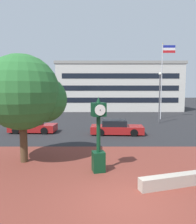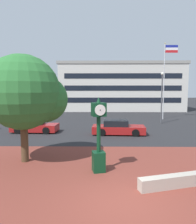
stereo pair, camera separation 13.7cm
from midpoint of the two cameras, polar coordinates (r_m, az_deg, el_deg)
The scene contains 10 objects.
ground_plane at distance 8.12m, azimuth 7.66°, elevation -22.97°, with size 200.00×200.00×0.00m, color #262628.
plaza_brick_paving at distance 9.56m, azimuth 6.46°, elevation -18.26°, with size 44.00×11.24×0.01m, color brown.
planter_wall at distance 9.54m, azimuth 20.64°, elevation -17.06°, with size 3.20×0.40×0.50m, color #ADA393.
street_clock at distance 10.10m, azimuth 0.56°, elevation -6.80°, with size 0.76×0.78×3.61m.
plaza_tree at distance 12.00m, azimuth -18.18°, elevation 4.64°, with size 4.31×4.01×5.81m.
car_street_near at distance 20.49m, azimuth -16.60°, elevation -3.67°, with size 4.25×2.03×1.28m.
car_street_far at distance 18.79m, azimuth 5.59°, elevation -4.30°, with size 4.67×2.08×1.28m.
flagpole_primary at distance 29.52m, azimuth 17.92°, elevation 9.55°, with size 1.74×0.14×9.99m.
civic_building at distance 42.87m, azimuth 6.07°, elevation 6.74°, with size 23.29×11.10×8.97m.
street_lamp_post at distance 25.63m, azimuth 17.04°, elevation 5.22°, with size 0.36×0.36×5.95m.
Camera 2 is at (-0.83, -7.05, 3.93)m, focal length 33.81 mm.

